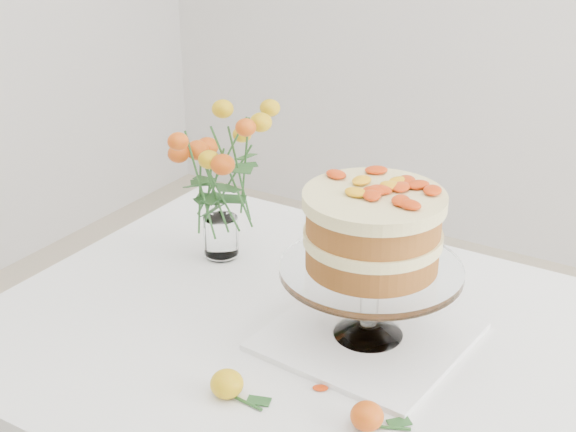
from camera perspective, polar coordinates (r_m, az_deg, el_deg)
table at (r=1.47m, az=5.67°, el=-12.16°), size 1.43×0.93×0.76m
napkin at (r=1.46m, az=5.69°, el=-8.50°), size 0.35×0.35×0.01m
cake_stand at (r=1.36m, az=6.03°, el=-1.57°), size 0.32×0.32×0.28m
rose_vase at (r=1.64m, az=-4.99°, el=3.82°), size 0.28×0.28×0.37m
loose_rose_near at (r=1.31m, az=-4.35°, el=-11.83°), size 0.10×0.05×0.05m
loose_rose_far at (r=1.25m, az=5.66°, el=-13.98°), size 0.09×0.06×0.04m
stray_petal_a at (r=1.40m, az=-0.51°, el=-10.03°), size 0.03×0.02×0.00m
stray_petal_b at (r=1.33m, az=2.31°, el=-12.14°), size 0.03×0.02×0.00m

